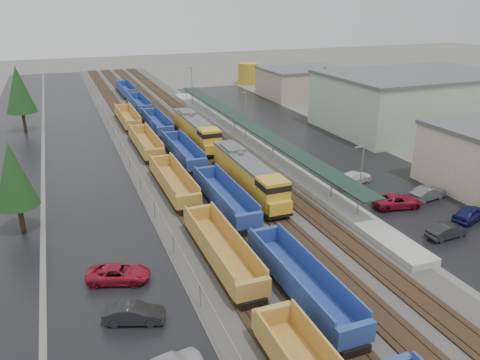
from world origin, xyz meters
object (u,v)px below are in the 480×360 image
(well_string_yellow, at_px, (193,211))
(parked_car_east_c, at_px, (355,177))
(parked_car_east_e, at_px, (428,193))
(parked_car_east_d, at_px, (471,213))
(well_string_blue, at_px, (183,152))
(storage_tank, at_px, (248,74))
(parked_car_east_a, at_px, (447,231))
(parked_car_west_c, at_px, (119,274))
(parked_car_east_b, at_px, (397,201))
(parked_car_west_b, at_px, (134,314))
(locomotive_lead, at_px, (249,175))
(locomotive_trail, at_px, (196,131))

(well_string_yellow, distance_m, parked_car_east_c, 21.56)
(well_string_yellow, xyz_separation_m, parked_car_east_c, (21.33, 3.10, -0.48))
(parked_car_east_e, bearing_deg, parked_car_east_d, 172.94)
(well_string_blue, distance_m, storage_tank, 64.44)
(parked_car_east_d, bearing_deg, storage_tank, -23.59)
(well_string_yellow, height_order, parked_car_east_a, well_string_yellow)
(storage_tank, distance_m, parked_car_east_a, 88.11)
(parked_car_west_c, distance_m, parked_car_east_b, 30.19)
(parked_car_east_b, bearing_deg, parked_car_west_b, 118.39)
(parked_car_west_c, height_order, parked_car_east_e, parked_car_east_e)
(locomotive_lead, distance_m, parked_car_east_d, 23.55)
(storage_tank, bearing_deg, parked_car_west_b, -116.97)
(parked_car_east_b, height_order, parked_car_east_e, parked_car_east_e)
(storage_tank, xyz_separation_m, parked_car_west_c, (-45.29, -82.91, -2.02))
(well_string_yellow, bearing_deg, parked_car_west_b, -121.10)
(storage_tank, height_order, parked_car_east_d, storage_tank)
(locomotive_trail, xyz_separation_m, parked_car_west_c, (-16.55, -34.01, -1.54))
(storage_tank, distance_m, parked_car_east_b, 80.88)
(locomotive_lead, distance_m, well_string_blue, 14.99)
(parked_car_east_e, bearing_deg, well_string_blue, 34.25)
(storage_tank, xyz_separation_m, parked_car_west_b, (-45.01, -88.45, -2.01))
(parked_car_west_b, bearing_deg, well_string_blue, -0.60)
(parked_car_east_e, bearing_deg, parked_car_west_b, 96.55)
(well_string_yellow, xyz_separation_m, well_string_blue, (4.00, 19.26, 0.01))
(locomotive_lead, xyz_separation_m, parked_car_west_b, (-16.27, -18.55, -1.53))
(parked_car_east_b, distance_m, parked_car_east_e, 4.62)
(locomotive_trail, relative_size, parked_car_east_e, 3.98)
(parked_car_west_c, xyz_separation_m, parked_car_east_c, (29.88, 11.26, 0.05))
(storage_tank, relative_size, parked_car_east_c, 1.07)
(well_string_yellow, relative_size, parked_car_west_b, 23.50)
(well_string_blue, xyz_separation_m, storage_tank, (32.74, 55.48, 1.49))
(locomotive_lead, bearing_deg, parked_car_east_c, -7.48)
(parked_car_east_d, bearing_deg, locomotive_trail, 10.44)
(storage_tank, relative_size, parked_car_east_e, 1.18)
(locomotive_lead, height_order, well_string_blue, locomotive_lead)
(parked_car_west_b, distance_m, parked_car_east_a, 29.55)
(parked_car_west_b, distance_m, parked_car_east_e, 35.60)
(parked_car_west_b, bearing_deg, parked_car_west_c, 22.72)
(locomotive_lead, xyz_separation_m, parked_car_east_d, (18.23, -14.84, -1.44))
(locomotive_trail, distance_m, well_string_blue, 7.77)
(parked_car_west_c, xyz_separation_m, parked_car_east_b, (29.99, 3.51, 0.05))
(parked_car_west_c, relative_size, parked_car_east_a, 1.19)
(storage_tank, distance_m, parked_car_east_d, 85.41)
(locomotive_lead, height_order, parked_car_east_b, locomotive_lead)
(locomotive_trail, distance_m, storage_tank, 56.72)
(storage_tank, xyz_separation_m, parked_car_east_c, (-15.41, -71.64, -1.97))
(locomotive_trail, height_order, storage_tank, storage_tank)
(locomotive_trail, height_order, well_string_blue, locomotive_trail)
(storage_tank, height_order, parked_car_east_a, storage_tank)
(parked_car_west_b, distance_m, parked_car_east_c, 34.03)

